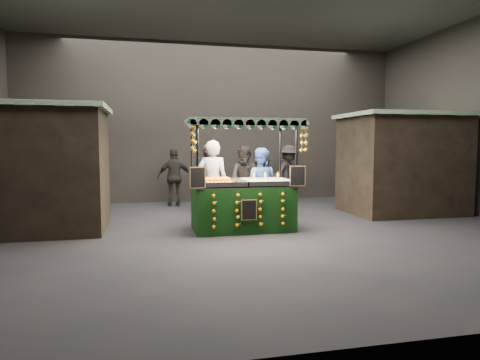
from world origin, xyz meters
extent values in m
plane|color=black|center=(0.00, 0.00, 0.00)|extent=(12.00, 12.00, 0.00)
cube|color=black|center=(0.00, 5.00, 2.50)|extent=(12.00, 0.10, 5.00)
cube|color=black|center=(0.00, -5.00, 2.50)|extent=(12.00, 0.10, 5.00)
cube|color=black|center=(-4.40, 1.00, 1.25)|extent=(2.80, 2.00, 2.50)
cube|color=#125322|center=(-4.40, 1.00, 2.55)|extent=(3.00, 2.20, 0.10)
cube|color=black|center=(4.40, 1.50, 1.25)|extent=(2.80, 2.00, 2.50)
cube|color=#125322|center=(4.40, 1.50, 2.55)|extent=(3.00, 2.20, 0.10)
cube|color=black|center=(-0.18, 0.23, 0.47)|extent=(2.05, 1.12, 0.93)
cube|color=#B3B6BA|center=(-0.18, 0.23, 0.95)|extent=(2.05, 1.12, 0.04)
cylinder|color=black|center=(-1.18, -0.30, 1.12)|extent=(0.05, 0.05, 2.24)
cylinder|color=black|center=(0.82, -0.30, 1.12)|extent=(0.05, 0.05, 2.24)
cylinder|color=black|center=(-1.18, 0.76, 1.12)|extent=(0.05, 0.05, 2.24)
cylinder|color=black|center=(0.82, 0.76, 1.12)|extent=(0.05, 0.05, 2.24)
cube|color=#125322|center=(-0.18, 0.23, 2.27)|extent=(2.28, 1.35, 0.07)
cube|color=white|center=(0.38, 0.23, 1.01)|extent=(0.91, 1.01, 0.07)
cube|color=black|center=(-1.19, -0.35, 1.17)|extent=(0.31, 0.09, 0.41)
cube|color=black|center=(0.82, -0.35, 1.17)|extent=(0.31, 0.09, 0.41)
cube|color=black|center=(-0.18, -0.36, 0.51)|extent=(0.32, 0.02, 0.41)
imported|color=slate|center=(-0.70, 1.00, 0.95)|extent=(0.77, 0.59, 1.89)
imported|color=navy|center=(0.43, 1.07, 0.86)|extent=(1.01, 0.91, 1.72)
imported|color=black|center=(-0.56, 2.34, 0.91)|extent=(0.78, 0.68, 1.81)
imported|color=#282320|center=(0.36, 2.24, 0.88)|extent=(1.08, 1.01, 1.76)
imported|color=black|center=(-1.35, 4.02, 0.85)|extent=(1.01, 0.45, 1.70)
imported|color=#292221|center=(2.25, 4.28, 0.89)|extent=(1.31, 1.25, 1.78)
imported|color=black|center=(-4.50, 4.16, 0.83)|extent=(0.82, 0.55, 1.66)
imported|color=#2A2622|center=(1.06, 3.05, 0.82)|extent=(0.88, 1.59, 1.64)
imported|color=#2E2825|center=(-0.32, 4.60, 0.82)|extent=(0.44, 0.63, 1.64)
camera|label=1|loc=(-2.10, -8.22, 1.78)|focal=31.11mm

